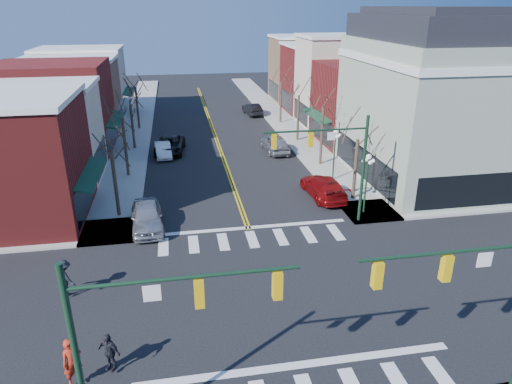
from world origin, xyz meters
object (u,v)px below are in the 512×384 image
car_right_near (323,187)px  car_right_far (252,109)px  car_left_near (147,217)px  car_left_far (170,145)px  pedestrian_dark_a (109,352)px  pedestrian_dark_b (65,278)px  car_right_mid (275,143)px  victorian_corner (441,98)px  lamppost_midblock (335,146)px  car_left_mid (163,150)px  pedestrian_red_a (72,362)px  lamppost_corner (367,174)px

car_right_near → car_right_far: (-0.62, 28.17, -0.04)m
car_left_near → car_right_near: bearing=8.7°
car_left_far → pedestrian_dark_a: pedestrian_dark_a is taller
car_right_near → pedestrian_dark_b: 19.23m
car_right_mid → victorian_corner: bearing=138.0°
car_right_far → pedestrian_dark_a: (-13.08, -43.75, 0.22)m
car_left_far → pedestrian_dark_b: bearing=-95.0°
car_left_near → car_left_far: 16.31m
car_left_far → lamppost_midblock: bearing=-30.4°
car_right_mid → pedestrian_dark_a: size_ratio=3.03×
victorian_corner → pedestrian_dark_b: 29.86m
car_left_mid → pedestrian_dark_a: bearing=-98.5°
lamppost_midblock → pedestrian_dark_b: (-18.20, -13.08, -1.87)m
lamppost_midblock → pedestrian_red_a: (-16.74, -19.14, -1.83)m
car_right_far → pedestrian_dark_b: 41.33m
car_left_mid → pedestrian_dark_b: size_ratio=2.13×
car_left_near → car_right_far: size_ratio=1.07×
car_right_far → pedestrian_dark_a: pedestrian_dark_a is taller
car_left_mid → pedestrian_red_a: bearing=-100.9°
lamppost_corner → pedestrian_dark_a: lamppost_corner is taller
car_left_mid → lamppost_corner: bearing=-53.3°
lamppost_midblock → car_left_mid: 16.62m
victorian_corner → car_left_mid: (-22.05, 9.54, -5.99)m
victorian_corner → car_left_near: victorian_corner is taller
lamppost_midblock → car_left_far: (-13.11, 10.14, -2.19)m
car_left_far → pedestrian_dark_b: (-5.09, -23.21, 0.32)m
victorian_corner → pedestrian_dark_b: bearing=-154.6°
victorian_corner → car_left_far: 24.62m
car_left_near → car_right_mid: size_ratio=0.98×
car_left_mid → car_right_near: (11.95, -12.09, 0.13)m
car_right_near → lamppost_midblock: bearing=-124.0°
victorian_corner → lamppost_corner: (-8.30, -6.00, -3.70)m
lamppost_corner → lamppost_midblock: size_ratio=1.00×
car_right_mid → car_right_far: car_right_mid is taller
victorian_corner → lamppost_corner: 10.89m
lamppost_corner → car_right_far: (-2.42, 31.62, -2.21)m
car_left_far → pedestrian_red_a: 29.51m
lamppost_midblock → car_left_mid: size_ratio=1.08×
pedestrian_red_a → car_right_mid: bearing=32.3°
lamppost_corner → car_left_near: lamppost_corner is taller
victorian_corner → pedestrian_dark_a: victorian_corner is taller
victorian_corner → car_left_far: size_ratio=2.57×
pedestrian_red_a → pedestrian_dark_b: 6.24m
victorian_corner → car_right_far: victorian_corner is taller
car_left_far → car_right_mid: 10.26m
car_left_mid → pedestrian_dark_b: 22.57m
car_right_mid → pedestrian_dark_b: size_ratio=2.65×
car_right_mid → pedestrian_red_a: (-13.79, -27.81, 0.28)m
lamppost_corner → pedestrian_dark_b: lamppost_corner is taller
pedestrian_dark_b → victorian_corner: bearing=-116.2°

